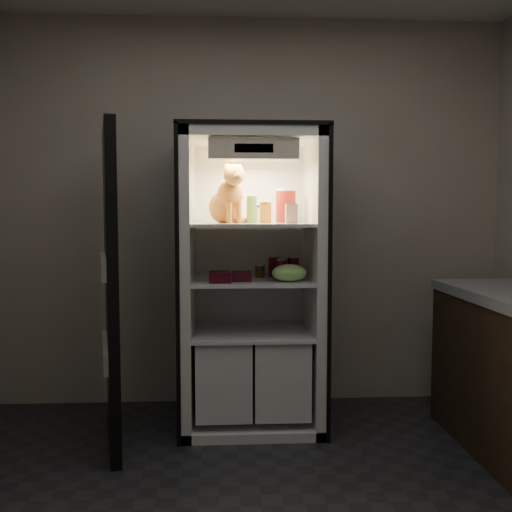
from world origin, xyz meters
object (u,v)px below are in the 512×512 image
(tabby_cat, at_px, (228,200))
(soda_can_b, at_px, (293,267))
(mayo_tub, at_px, (254,214))
(berry_box_left, at_px, (220,277))
(pepper_jar, at_px, (286,205))
(soda_can_c, at_px, (282,269))
(condiment_jar, at_px, (260,271))
(salsa_jar, at_px, (266,213))
(soda_can_a, at_px, (274,267))
(grape_bag, at_px, (289,273))
(berry_box_right, at_px, (242,276))
(cream_carton, at_px, (291,214))
(refrigerator, at_px, (251,301))
(parmesan_shaker, at_px, (252,210))

(tabby_cat, bearing_deg, soda_can_b, -21.68)
(mayo_tub, height_order, berry_box_left, mayo_tub)
(pepper_jar, xyz_separation_m, soda_can_c, (-0.04, -0.14, -0.40))
(pepper_jar, relative_size, condiment_jar, 2.58)
(salsa_jar, distance_m, soda_can_a, 0.37)
(soda_can_c, height_order, condiment_jar, soda_can_c)
(salsa_jar, relative_size, pepper_jar, 0.59)
(grape_bag, bearing_deg, tabby_cat, 153.11)
(soda_can_b, distance_m, berry_box_right, 0.37)
(soda_can_b, height_order, berry_box_left, soda_can_b)
(salsa_jar, height_order, berry_box_left, salsa_jar)
(salsa_jar, xyz_separation_m, soda_can_c, (0.10, -0.03, -0.35))
(mayo_tub, bearing_deg, cream_carton, -47.17)
(refrigerator, xyz_separation_m, berry_box_left, (-0.20, -0.24, 0.18))
(soda_can_b, bearing_deg, parmesan_shaker, -176.09)
(cream_carton, height_order, grape_bag, cream_carton)
(soda_can_b, relative_size, condiment_jar, 1.56)
(cream_carton, height_order, condiment_jar, cream_carton)
(mayo_tub, xyz_separation_m, berry_box_right, (-0.08, -0.23, -0.38))
(parmesan_shaker, bearing_deg, soda_can_b, 3.91)
(soda_can_c, bearing_deg, berry_box_right, -159.37)
(mayo_tub, relative_size, grape_bag, 0.54)
(pepper_jar, height_order, berry_box_right, pepper_jar)
(grape_bag, bearing_deg, soda_can_c, 103.04)
(tabby_cat, xyz_separation_m, soda_can_b, (0.42, 0.00, -0.43))
(salsa_jar, bearing_deg, berry_box_left, -145.95)
(mayo_tub, bearing_deg, parmesan_shaker, -99.39)
(berry_box_left, xyz_separation_m, berry_box_right, (0.13, 0.06, -0.00))
(pepper_jar, height_order, soda_can_a, pepper_jar)
(salsa_jar, height_order, soda_can_a, salsa_jar)
(tabby_cat, bearing_deg, refrigerator, -9.40)
(refrigerator, distance_m, cream_carton, 0.63)
(condiment_jar, bearing_deg, mayo_tub, 124.64)
(pepper_jar, height_order, grape_bag, pepper_jar)
(pepper_jar, bearing_deg, soda_can_c, -105.69)
(mayo_tub, distance_m, berry_box_right, 0.45)
(salsa_jar, height_order, soda_can_c, salsa_jar)
(tabby_cat, xyz_separation_m, salsa_jar, (0.24, -0.01, -0.08))
(condiment_jar, bearing_deg, pepper_jar, 19.18)
(berry_box_right, bearing_deg, condiment_jar, 55.42)
(berry_box_left, bearing_deg, tabby_cat, 77.27)
(cream_carton, xyz_separation_m, berry_box_right, (-0.30, 0.01, -0.38))
(soda_can_c, bearing_deg, mayo_tub, 141.88)
(parmesan_shaker, relative_size, condiment_jar, 1.96)
(pepper_jar, bearing_deg, soda_can_b, -66.44)
(refrigerator, height_order, soda_can_b, refrigerator)
(mayo_tub, bearing_deg, tabby_cat, -153.36)
(soda_can_b, bearing_deg, mayo_tub, 161.53)
(cream_carton, height_order, berry_box_left, cream_carton)
(soda_can_c, bearing_deg, salsa_jar, 160.78)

